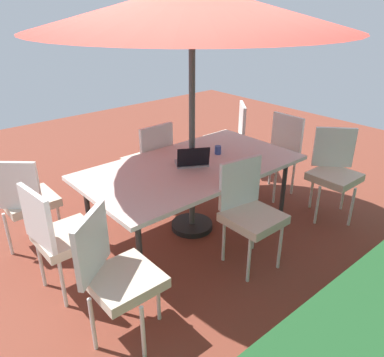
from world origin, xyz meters
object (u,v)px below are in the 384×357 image
at_px(chair_south, 150,158).
at_px(chair_southwest, 231,135).
at_px(chair_east, 59,234).
at_px(chair_west, 278,151).
at_px(patio_umbrella, 192,8).
at_px(chair_northwest, 334,169).
at_px(dining_table, 192,169).
at_px(chair_southeast, 26,198).
at_px(laptop, 192,161).
at_px(cup, 218,150).
at_px(chair_north, 249,209).
at_px(chair_northeast, 115,272).

bearing_deg(chair_south, chair_southwest, 177.97).
bearing_deg(chair_southwest, chair_east, -32.67).
bearing_deg(chair_west, chair_south, -121.87).
xyz_separation_m(patio_umbrella, chair_northwest, (-1.39, 0.78, -1.62)).
xyz_separation_m(dining_table, chair_southwest, (-1.38, -0.79, -0.14)).
distance_m(chair_southeast, laptop, 1.62).
distance_m(chair_southwest, cup, 1.24).
bearing_deg(chair_northwest, cup, -173.25).
xyz_separation_m(chair_east, chair_northwest, (-2.82, 0.73, 0.00)).
bearing_deg(cup, dining_table, 7.72).
bearing_deg(chair_south, cup, 114.94).
distance_m(chair_east, chair_southeast, 0.78).
xyz_separation_m(chair_west, chair_northwest, (-0.02, 0.75, 0.00)).
relative_size(patio_umbrella, cup, 31.79).
relative_size(chair_northwest, laptop, 2.45).
xyz_separation_m(dining_table, chair_southeast, (1.42, -0.74, -0.14)).
xyz_separation_m(chair_northwest, chair_southeast, (2.81, -1.52, 0.00)).
bearing_deg(chair_east, chair_northwest, -109.82).
xyz_separation_m(dining_table, chair_west, (-1.37, 0.03, -0.14)).
height_order(chair_southeast, laptop, chair_southeast).
relative_size(chair_northwest, chair_southeast, 1.00).
relative_size(chair_east, cup, 10.95).
bearing_deg(cup, chair_north, 64.02).
relative_size(chair_northwest, cup, 10.95).
relative_size(chair_west, chair_northeast, 1.00).
bearing_deg(dining_table, chair_southwest, -150.14).
relative_size(chair_northeast, chair_east, 1.00).
height_order(chair_northeast, chair_south, same).
bearing_deg(chair_southwest, cup, -11.92).
height_order(chair_north, chair_southeast, same).
distance_m(dining_table, chair_east, 1.44).
xyz_separation_m(dining_table, patio_umbrella, (0.00, 0.00, 1.48)).
distance_m(chair_northeast, chair_east, 0.71).
bearing_deg(cup, chair_south, -63.76).
height_order(chair_south, cup, chair_south).
height_order(dining_table, chair_southwest, chair_southwest).
distance_m(chair_west, chair_northwest, 0.75).
bearing_deg(chair_west, chair_north, -61.02).
height_order(patio_umbrella, chair_northwest, patio_umbrella).
xyz_separation_m(chair_west, chair_north, (1.35, 0.74, 0.00)).
relative_size(chair_southeast, cup, 10.95).
bearing_deg(chair_west, laptop, -90.59).
distance_m(patio_umbrella, chair_west, 2.12).
distance_m(dining_table, chair_north, 0.78).
distance_m(chair_northeast, cup, 1.94).
height_order(chair_northeast, chair_northwest, same).
bearing_deg(cup, patio_umbrella, 7.72).
relative_size(chair_west, chair_southeast, 1.00).
distance_m(chair_southwest, chair_south, 1.34).
bearing_deg(chair_northwest, chair_southwest, 137.50).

